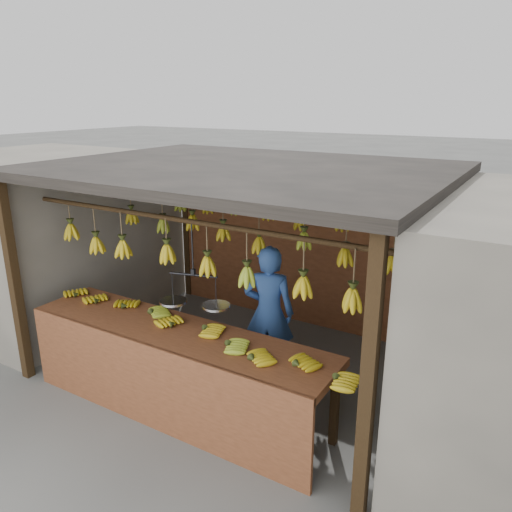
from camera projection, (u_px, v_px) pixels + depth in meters
The scene contains 8 objects.
ground at pixel (243, 365), 6.04m from camera, with size 80.00×80.00×0.00m, color #5B5B57.
stall at pixel (257, 200), 5.71m from camera, with size 4.30×3.30×2.40m.
neighbor_left at pixel (40, 233), 7.46m from camera, with size 3.00×3.00×2.30m, color slate.
counter at pixel (169, 353), 4.86m from camera, with size 3.51×0.76×0.96m.
hanging_bananas at pixel (243, 236), 5.55m from camera, with size 3.57×2.24×0.40m.
balance_scale at pixel (194, 299), 4.81m from camera, with size 0.69×0.38×0.83m.
vendor at pixel (269, 313), 5.58m from camera, with size 0.57×0.38×1.57m, color #3359A5.
bag_bundles at pixel (442, 284), 5.88m from camera, with size 0.08×0.26×1.18m.
Camera 1 is at (2.90, -4.51, 3.08)m, focal length 35.00 mm.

